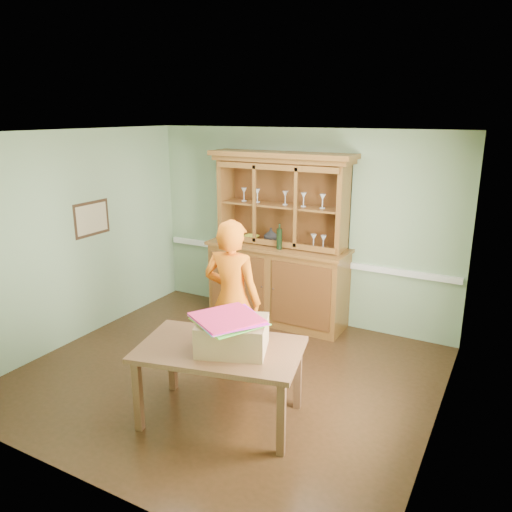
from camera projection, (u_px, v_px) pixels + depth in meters
The scene contains 14 objects.
floor at pixel (226, 375), 5.70m from camera, with size 4.50×4.50×0.00m, color #3F2514.
ceiling at pixel (222, 133), 4.95m from camera, with size 4.50×4.50×0.00m, color white.
wall_back at pixel (300, 226), 7.01m from camera, with size 4.50×4.50×0.00m, color gray.
wall_left at pixel (75, 238), 6.36m from camera, with size 4.00×4.00×0.00m, color gray.
wall_right at pixel (446, 299), 4.29m from camera, with size 4.00×4.00×0.00m, color gray.
wall_front at pixel (79, 332), 3.64m from camera, with size 4.50×4.50×0.00m, color gray.
chair_rail at pixel (298, 258), 7.12m from camera, with size 4.41×0.05×0.08m, color white.
framed_map at pixel (92, 219), 6.54m from camera, with size 0.03×0.60×0.46m.
window_panel at pixel (439, 293), 4.01m from camera, with size 0.03×0.96×1.36m.
china_hutch at pixel (279, 264), 7.01m from camera, with size 2.03×0.67×2.39m.
dining_table at pixel (220, 356), 4.72m from camera, with size 1.70×1.24×0.76m.
cardboard_box at pixel (232, 335), 4.61m from camera, with size 0.62×0.50×0.29m, color #98704E.
kite_stack at pixel (228, 319), 4.54m from camera, with size 0.75×0.75×0.05m.
person at pixel (232, 300), 5.46m from camera, with size 0.66×0.44×1.82m, color orange.
Camera 1 is at (2.73, -4.31, 2.89)m, focal length 35.00 mm.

